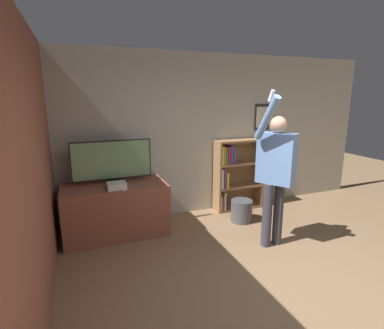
{
  "coord_description": "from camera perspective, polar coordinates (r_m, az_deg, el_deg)",
  "views": [
    {
      "loc": [
        -2.0,
        -1.92,
        2.02
      ],
      "look_at": [
        -0.56,
        1.73,
        1.11
      ],
      "focal_mm": 28.0,
      "sensor_mm": 36.0,
      "label": 1
    }
  ],
  "objects": [
    {
      "name": "waste_bin",
      "position": [
        5.0,
        9.41,
        -8.69
      ],
      "size": [
        0.35,
        0.35,
        0.36
      ],
      "color": "#4C4C51",
      "rests_on": "ground_plane"
    },
    {
      "name": "wall_back",
      "position": [
        5.14,
        1.68,
        5.63
      ],
      "size": [
        6.69,
        0.09,
        2.7
      ],
      "color": "#B2AD9E",
      "rests_on": "ground_plane"
    },
    {
      "name": "ground_plane",
      "position": [
        3.43,
        21.69,
        -23.96
      ],
      "size": [
        14.0,
        14.0,
        0.0
      ],
      "primitive_type": "plane",
      "color": "#846647"
    },
    {
      "name": "tv_ledge",
      "position": [
        4.57,
        -14.3,
        -8.34
      ],
      "size": [
        1.47,
        0.72,
        0.76
      ],
      "color": "#93513D",
      "rests_on": "ground_plane"
    },
    {
      "name": "remote_loose",
      "position": [
        4.2,
        -12.97,
        -4.55
      ],
      "size": [
        0.04,
        0.14,
        0.02
      ],
      "color": "white",
      "rests_on": "tv_ledge"
    },
    {
      "name": "television",
      "position": [
        4.48,
        -15.0,
        0.65
      ],
      "size": [
        1.13,
        0.22,
        0.63
      ],
      "color": "black",
      "rests_on": "tv_ledge"
    },
    {
      "name": "game_console",
      "position": [
        4.26,
        -14.18,
        -3.93
      ],
      "size": [
        0.25,
        0.22,
        0.09
      ],
      "color": "white",
      "rests_on": "tv_ledge"
    },
    {
      "name": "bookshelf",
      "position": [
        5.37,
        8.01,
        -1.71
      ],
      "size": [
        0.89,
        0.28,
        1.26
      ],
      "color": "#997047",
      "rests_on": "ground_plane"
    },
    {
      "name": "person",
      "position": [
        4.05,
        15.68,
        -0.79
      ],
      "size": [
        0.62,
        0.59,
        2.08
      ],
      "rotation": [
        0.0,
        0.0,
        -1.0
      ],
      "color": "#383842",
      "rests_on": "ground_plane"
    },
    {
      "name": "wall_side_brick",
      "position": [
        3.38,
        -27.35,
        0.21
      ],
      "size": [
        0.06,
        4.34,
        2.7
      ],
      "color": "#93513D",
      "rests_on": "ground_plane"
    }
  ]
}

